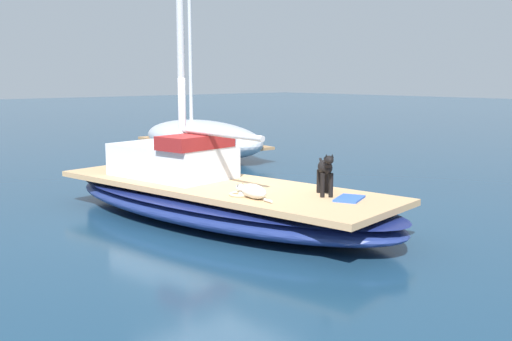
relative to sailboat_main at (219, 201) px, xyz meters
name	(u,v)px	position (x,y,z in m)	size (l,w,h in m)	color
ground_plane	(219,220)	(0.00, 0.00, -0.34)	(120.00, 120.00, 0.00)	navy
sailboat_main	(219,201)	(0.00, 0.00, 0.00)	(3.57, 7.53, 0.66)	navy
cabin_house	(175,158)	(-0.18, 1.10, 0.67)	(1.71, 2.41, 0.84)	silver
dog_black	(326,169)	(0.61, -1.96, 0.75)	(0.65, 0.79, 0.70)	black
dog_white	(252,191)	(-0.37, -1.33, 0.43)	(0.33, 0.95, 0.22)	silver
deck_winch	(328,184)	(0.98, -1.69, 0.42)	(0.16, 0.16, 0.21)	#B7B7BC
coiled_rope	(239,194)	(-0.41, -1.07, 0.35)	(0.32, 0.32, 0.04)	beige
deck_towel	(349,199)	(0.66, -2.41, 0.34)	(0.56, 0.36, 0.03)	blue
moored_boat_starboard_side	(201,138)	(4.68, 6.92, 0.28)	(2.70, 5.82, 8.02)	#B2B7C1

